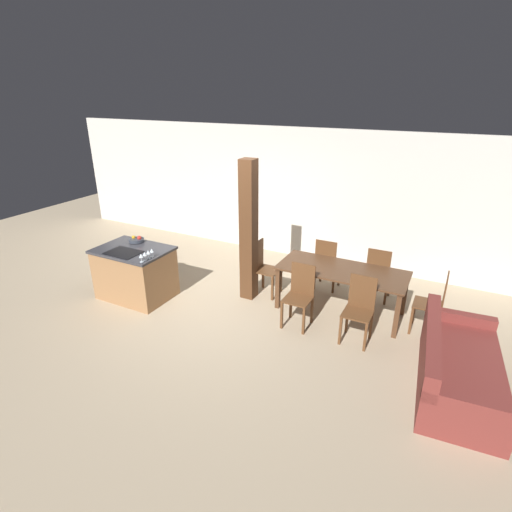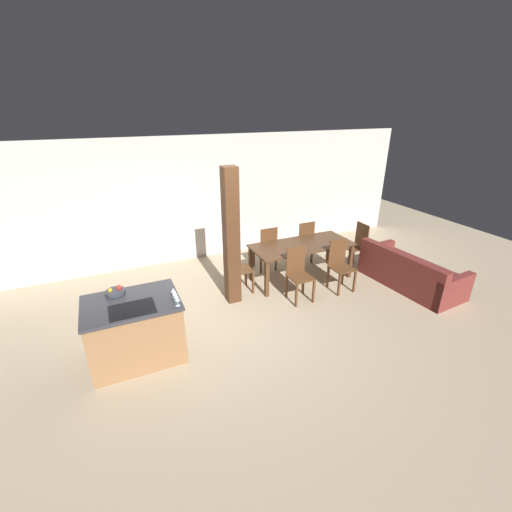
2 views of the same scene
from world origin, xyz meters
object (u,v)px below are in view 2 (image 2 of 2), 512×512
(wine_glass_far, at_px, (174,293))
(dining_chair_near_left, at_px, (298,273))
(kitchen_island, at_px, (135,330))
(timber_post, at_px, (231,238))
(dining_chair_far_right, at_px, (303,241))
(couch, at_px, (409,273))
(wine_glass_near, at_px, (177,299))
(dining_chair_far_left, at_px, (266,248))
(dining_chair_foot_end, at_px, (357,245))
(fruit_bowl, at_px, (115,292))
(dining_chair_near_right, at_px, (340,264))
(dining_chair_head_end, at_px, (237,268))
(wine_glass_middle, at_px, (176,296))
(wine_glass_end, at_px, (173,290))
(dining_table, at_px, (302,249))

(wine_glass_far, distance_m, dining_chair_near_left, 2.46)
(kitchen_island, xyz_separation_m, timber_post, (1.75, 0.89, 0.75))
(kitchen_island, distance_m, wine_glass_far, 0.80)
(dining_chair_far_right, height_order, couch, dining_chair_far_right)
(wine_glass_near, relative_size, timber_post, 0.06)
(dining_chair_far_left, bearing_deg, dining_chair_foot_end, 160.36)
(timber_post, bearing_deg, dining_chair_far_left, 38.92)
(kitchen_island, height_order, dining_chair_near_left, dining_chair_near_left)
(fruit_bowl, bearing_deg, kitchen_island, -60.27)
(dining_chair_near_left, relative_size, dining_chair_near_right, 1.00)
(wine_glass_near, relative_size, dining_chair_far_right, 0.14)
(wine_glass_far, height_order, dining_chair_near_left, wine_glass_far)
(dining_chair_near_left, distance_m, dining_chair_far_right, 1.59)
(kitchen_island, distance_m, dining_chair_head_end, 2.23)
(fruit_bowl, distance_m, dining_chair_head_end, 2.29)
(wine_glass_near, xyz_separation_m, couch, (4.54, 0.36, -0.74))
(dining_chair_near_right, xyz_separation_m, timber_post, (-2.01, 0.42, 0.69))
(wine_glass_middle, xyz_separation_m, dining_chair_near_left, (2.31, 0.76, -0.50))
(dining_chair_near_right, bearing_deg, dining_chair_head_end, 160.36)
(wine_glass_far, distance_m, dining_chair_foot_end, 4.39)
(wine_glass_middle, bearing_deg, dining_chair_near_right, 13.28)
(wine_glass_middle, relative_size, wine_glass_far, 1.00)
(wine_glass_end, relative_size, dining_chair_foot_end, 0.14)
(dining_chair_near_left, relative_size, dining_chair_foot_end, 1.00)
(dining_chair_far_left, bearing_deg, dining_chair_far_right, -180.00)
(dining_chair_near_left, relative_size, couch, 0.49)
(dining_chair_head_end, bearing_deg, dining_table, -90.00)
(fruit_bowl, relative_size, wine_glass_far, 1.92)
(fruit_bowl, height_order, wine_glass_end, wine_glass_end)
(dining_chair_near_right, distance_m, dining_chair_head_end, 1.95)
(dining_chair_foot_end, relative_size, couch, 0.49)
(dining_table, bearing_deg, wine_glass_near, -151.57)
(wine_glass_near, xyz_separation_m, dining_chair_foot_end, (4.15, 1.50, -0.50))
(kitchen_island, xyz_separation_m, dining_chair_far_right, (3.76, 1.78, 0.06))
(fruit_bowl, xyz_separation_m, wine_glass_end, (0.71, -0.41, 0.07))
(fruit_bowl, bearing_deg, dining_chair_foot_end, 9.83)
(dining_chair_far_right, distance_m, couch, 2.24)
(wine_glass_near, xyz_separation_m, wine_glass_far, (0.00, 0.16, 0.00))
(kitchen_island, relative_size, fruit_bowl, 4.68)
(dining_chair_near_right, xyz_separation_m, dining_chair_head_end, (-1.84, 0.66, 0.00))
(dining_chair_near_right, xyz_separation_m, dining_chair_far_left, (-0.91, 1.31, 0.00))
(dining_table, xyz_separation_m, dining_chair_near_right, (0.45, -0.66, -0.15))
(fruit_bowl, distance_m, couch, 5.30)
(dining_chair_foot_end, xyz_separation_m, timber_post, (-2.94, -0.23, 0.69))
(wine_glass_near, height_order, dining_chair_foot_end, wine_glass_near)
(dining_table, distance_m, dining_chair_foot_end, 1.39)
(wine_glass_end, bearing_deg, dining_chair_near_right, 10.51)
(dining_chair_head_end, height_order, timber_post, timber_post)
(kitchen_island, height_order, wine_glass_end, wine_glass_end)
(dining_table, height_order, dining_chair_foot_end, dining_chair_foot_end)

